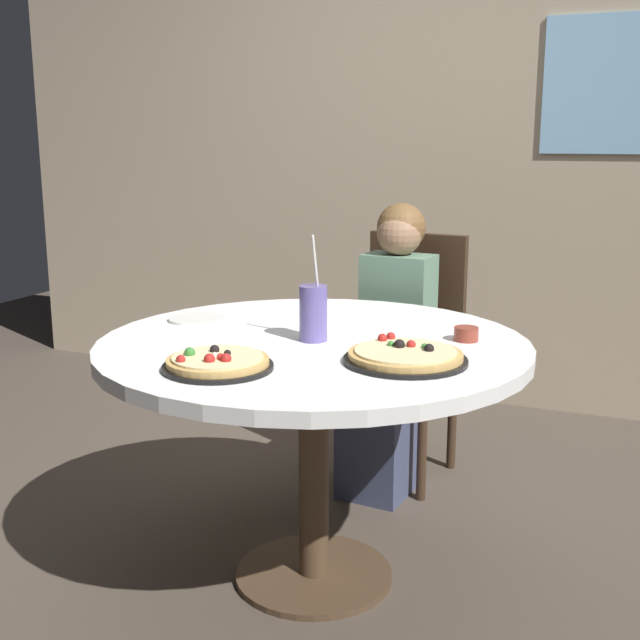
# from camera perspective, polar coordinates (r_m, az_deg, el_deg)

# --- Properties ---
(ground_plane) EXTENTS (8.00, 8.00, 0.00)m
(ground_plane) POSITION_cam_1_polar(r_m,az_deg,el_deg) (2.62, -0.44, -17.54)
(ground_plane) COLOR #4C4238
(wall_with_window) EXTENTS (5.20, 0.13, 2.90)m
(wall_with_window) POSITION_cam_1_polar(r_m,az_deg,el_deg) (4.14, 10.52, 14.29)
(wall_with_window) COLOR tan
(wall_with_window) RESTS_ON ground_plane
(dining_table) EXTENTS (1.24, 1.24, 0.75)m
(dining_table) POSITION_cam_1_polar(r_m,az_deg,el_deg) (2.36, -0.47, -3.67)
(dining_table) COLOR white
(dining_table) RESTS_ON ground_plane
(chair_wooden) EXTENTS (0.44, 0.44, 0.95)m
(chair_wooden) POSITION_cam_1_polar(r_m,az_deg,el_deg) (3.24, 6.13, -1.49)
(chair_wooden) COLOR #382619
(chair_wooden) RESTS_ON ground_plane
(diner_child) EXTENTS (0.28, 0.42, 1.08)m
(diner_child) POSITION_cam_1_polar(r_m,az_deg,el_deg) (3.09, 4.88, -3.06)
(diner_child) COLOR #3F4766
(diner_child) RESTS_ON ground_plane
(pizza_veggie) EXTENTS (0.32, 0.32, 0.05)m
(pizza_veggie) POSITION_cam_1_polar(r_m,az_deg,el_deg) (2.12, 5.99, -2.54)
(pizza_veggie) COLOR black
(pizza_veggie) RESTS_ON dining_table
(pizza_cheese) EXTENTS (0.28, 0.28, 0.05)m
(pizza_cheese) POSITION_cam_1_polar(r_m,az_deg,el_deg) (2.06, -7.19, -2.99)
(pizza_cheese) COLOR black
(pizza_cheese) RESTS_ON dining_table
(soda_cup) EXTENTS (0.08, 0.08, 0.31)m
(soda_cup) POSITION_cam_1_polar(r_m,az_deg,el_deg) (2.32, -0.54, 0.50)
(soda_cup) COLOR #6659A5
(soda_cup) RESTS_ON dining_table
(sauce_bowl) EXTENTS (0.07, 0.07, 0.04)m
(sauce_bowl) POSITION_cam_1_polar(r_m,az_deg,el_deg) (2.37, 10.19, -0.97)
(sauce_bowl) COLOR brown
(sauce_bowl) RESTS_ON dining_table
(plate_small) EXTENTS (0.18, 0.18, 0.01)m
(plate_small) POSITION_cam_1_polar(r_m,az_deg,el_deg) (2.62, -8.60, 0.08)
(plate_small) COLOR white
(plate_small) RESTS_ON dining_table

